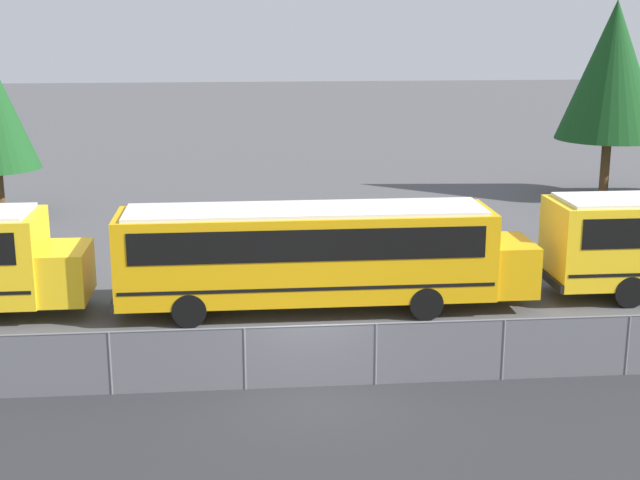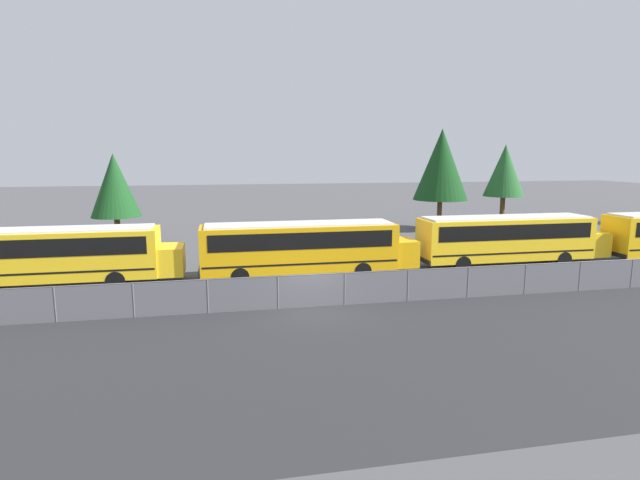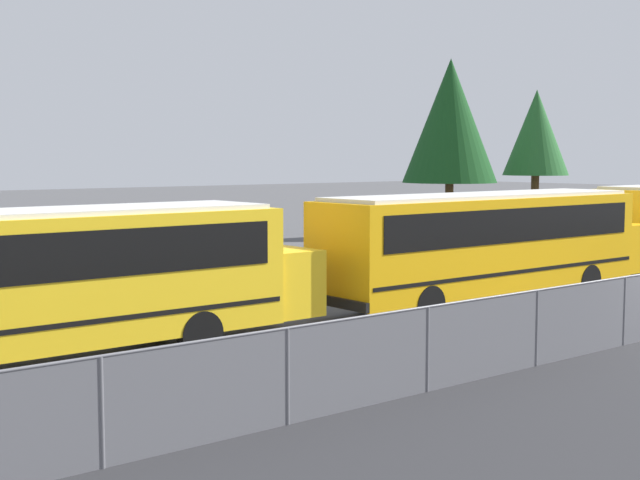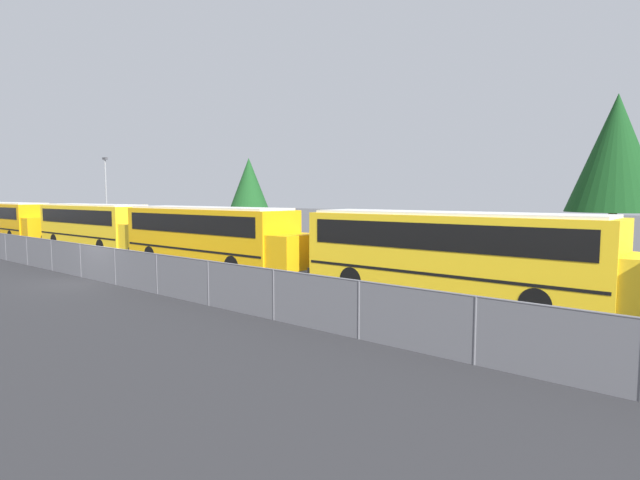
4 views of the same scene
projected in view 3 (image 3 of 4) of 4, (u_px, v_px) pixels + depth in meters
name	position (u px, v px, depth m)	size (l,w,h in m)	color
school_bus_1	(31.00, 275.00, 17.25)	(12.34, 2.52, 3.13)	yellow
school_bus_2	(490.00, 238.00, 25.15)	(12.34, 2.52, 3.13)	#EDA80F
tree_1	(536.00, 133.00, 49.34)	(3.64, 3.64, 7.87)	#51381E
tree_2	(450.00, 121.00, 46.64)	(4.98, 4.98, 9.28)	#51381E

